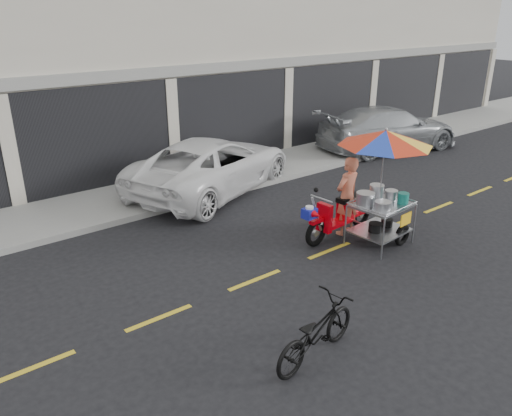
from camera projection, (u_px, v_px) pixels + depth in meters
ground at (329, 251)px, 10.51m from camera, size 90.00×90.00×0.00m
sidewalk at (193, 181)px, 14.50m from camera, size 45.00×3.00×0.15m
shophouse_block at (181, 24)px, 18.29m from camera, size 36.00×8.11×10.40m
centerline at (329, 250)px, 10.51m from camera, size 42.00×0.10×0.01m
white_pickup at (212, 165)px, 13.75m from camera, size 5.91×4.24×1.50m
silver_pickup at (388, 129)px, 17.80m from camera, size 5.67×3.25×1.55m
near_bicycle at (316, 332)px, 7.12m from camera, size 1.79×0.86×0.90m
food_vendor_rig at (370, 170)px, 10.47m from camera, size 2.61×2.06×2.53m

